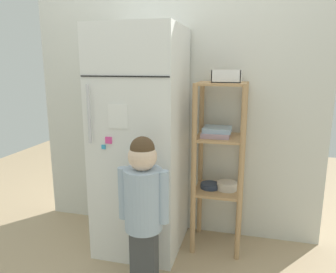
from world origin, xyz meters
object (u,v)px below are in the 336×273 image
refrigerator (141,142)px  pantry_shelf_unit (219,154)px  child_standing (143,199)px  fruit_bin (228,77)px

refrigerator → pantry_shelf_unit: refrigerator is taller
child_standing → fruit_bin: size_ratio=4.96×
pantry_shelf_unit → fruit_bin: size_ratio=6.39×
refrigerator → child_standing: 0.55m
child_standing → pantry_shelf_unit: 0.72m
refrigerator → child_standing: (0.17, -0.48, -0.23)m
refrigerator → pantry_shelf_unit: (0.56, 0.12, -0.09)m
pantry_shelf_unit → fruit_bin: bearing=-5.8°
refrigerator → pantry_shelf_unit: size_ratio=1.30×
refrigerator → child_standing: size_ratio=1.68×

